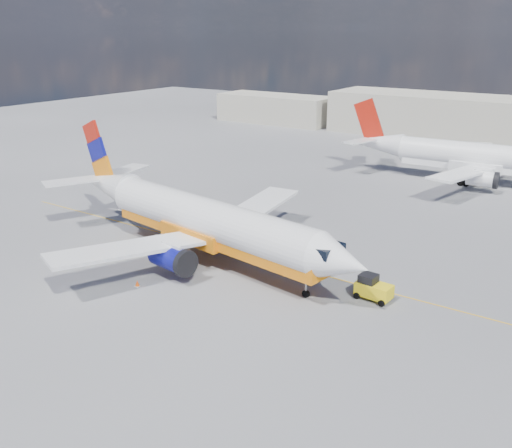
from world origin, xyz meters
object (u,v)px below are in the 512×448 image
Objects in this scene: second_jet at (478,158)px; traffic_cone at (137,283)px; gse_tug at (373,288)px; main_jet at (202,220)px.

second_jet is 51.95m from traffic_cone.
second_jet reaches higher than gse_tug.
second_jet is at bearing 80.41° from main_jet.
traffic_cone is at bearing -149.08° from gse_tug.
main_jet is 16.70m from gse_tug.
traffic_cone is (-16.91, -8.84, -0.66)m from gse_tug.
second_jet is (13.63, 42.02, -0.16)m from main_jet.
main_jet is at bearing -173.29° from gse_tug.
main_jet is 8.60m from traffic_cone.
gse_tug is (16.44, 0.97, -2.77)m from main_jet.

